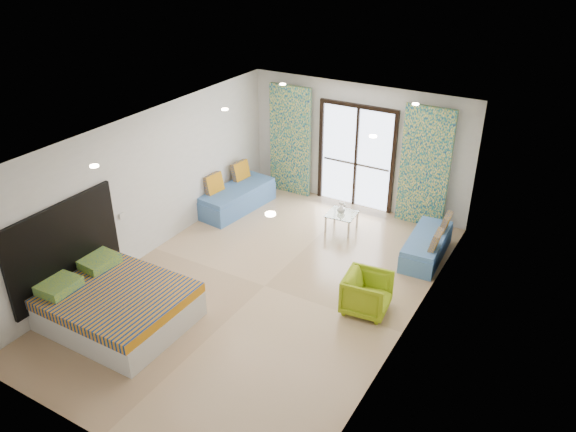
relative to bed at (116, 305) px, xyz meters
The scene contains 24 objects.
floor 2.48m from the bed, 53.14° to the left, with size 5.00×7.50×0.01m, color tan, non-canonical shape.
ceiling 3.44m from the bed, 53.14° to the left, with size 5.00×7.50×0.01m, color silver, non-canonical shape.
wall_back 6.00m from the bed, 75.51° to the left, with size 5.00×0.01×2.70m, color silver, non-canonical shape.
wall_front 2.54m from the bed, 50.23° to the right, with size 5.00×0.01×2.70m, color silver, non-canonical shape.
wall_left 2.45m from the bed, 117.37° to the left, with size 0.01×7.50×2.70m, color silver, non-canonical shape.
wall_right 4.56m from the bed, 26.37° to the left, with size 0.01×7.50×2.70m, color silver, non-canonical shape.
balcony_door 5.96m from the bed, 75.44° to the left, with size 1.76×0.08×2.28m.
balcony_rail 5.93m from the bed, 75.46° to the left, with size 1.52×0.03×0.04m, color #595451.
curtain_left 5.62m from the bed, 90.74° to the left, with size 1.00×0.10×2.50m, color beige.
curtain_right 6.39m from the bed, 61.35° to the left, with size 1.00×0.10×2.50m, color beige.
downlight_a 2.37m from the bed, 19.02° to the right, with size 0.12×0.12×0.02m, color #FFE0B2.
downlight_b 3.73m from the bed, ahead, with size 0.12×0.12×0.02m, color #FFE0B2.
downlight_c 3.80m from the bed, 88.48° to the left, with size 0.12×0.12×0.02m, color #FFE0B2.
downlight_d 4.77m from the bed, 45.92° to the left, with size 0.12×0.12×0.02m, color #FFE0B2.
downlight_e 5.51m from the bed, 89.09° to the left, with size 0.12×0.12×0.02m, color #FFE0B2.
downlight_f 6.21m from the bed, 59.93° to the left, with size 0.12×0.12×0.02m, color #FFE0B2.
headboard 1.23m from the bed, behind, with size 0.06×2.10×1.50m, color black.
switch_plate 1.76m from the bed, 128.41° to the left, with size 0.02×0.10×0.10m, color silver.
bed is the anchor object (origin of this frame).
daybed_left 4.23m from the bed, 98.67° to the left, with size 0.92×1.91×0.91m.
daybed_right 5.61m from the bed, 50.20° to the left, with size 0.70×1.62×0.78m.
coffee_table 4.79m from the bed, 68.41° to the left, with size 0.60×0.60×0.65m.
vase 4.81m from the bed, 68.88° to the left, with size 0.17×0.17×0.17m, color white.
armchair 3.95m from the bed, 34.23° to the left, with size 0.70×0.66×0.72m, color #92AE16.
Camera 1 is at (4.39, -6.75, 5.59)m, focal length 35.00 mm.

